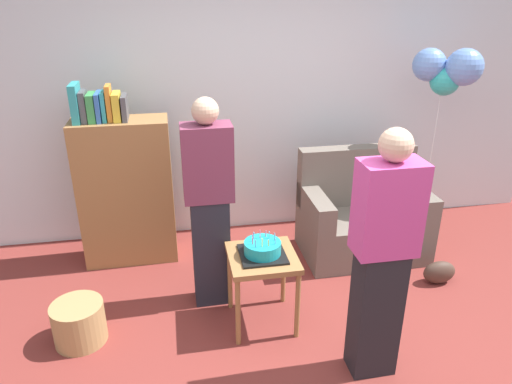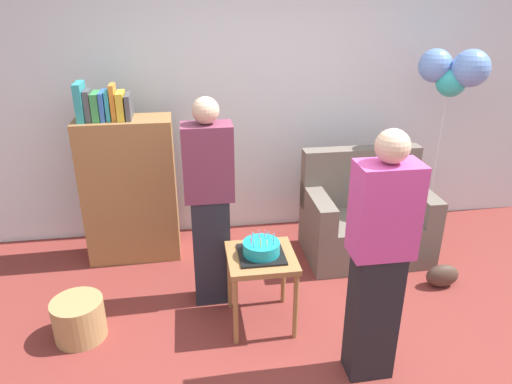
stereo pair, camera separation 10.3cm
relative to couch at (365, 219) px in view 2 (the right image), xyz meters
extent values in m
plane|color=maroon|center=(-0.85, -1.31, -0.34)|extent=(8.00, 8.00, 0.00)
cube|color=silver|center=(-0.85, 0.74, 1.01)|extent=(6.00, 0.10, 2.70)
cube|color=#6B6056|center=(0.00, -0.06, -0.14)|extent=(1.10, 0.70, 0.40)
cube|color=#6B6056|center=(0.00, 0.21, 0.34)|extent=(1.10, 0.16, 0.56)
cube|color=#6B6056|center=(-0.47, -0.06, 0.18)|extent=(0.16, 0.70, 0.24)
cube|color=#6B6056|center=(0.47, -0.06, 0.18)|extent=(0.16, 0.70, 0.24)
cube|color=olive|center=(-2.10, 0.26, 0.31)|extent=(0.80, 0.36, 1.30)
cube|color=teal|center=(-2.41, 0.26, 1.11)|extent=(0.06, 0.25, 0.31)
cube|color=#4C4C51|center=(-2.35, 0.26, 1.08)|extent=(0.05, 0.20, 0.25)
cube|color=#38934C|center=(-2.29, 0.26, 1.07)|extent=(0.06, 0.22, 0.23)
cube|color=#3366B7|center=(-2.24, 0.26, 1.08)|extent=(0.03, 0.24, 0.23)
cube|color=teal|center=(-2.20, 0.26, 1.08)|extent=(0.03, 0.19, 0.24)
cube|color=orange|center=(-2.16, 0.26, 1.10)|extent=(0.04, 0.17, 0.29)
cube|color=gold|center=(-2.10, 0.26, 1.07)|extent=(0.06, 0.22, 0.23)
cube|color=#4C4C51|center=(-2.04, 0.26, 1.06)|extent=(0.04, 0.24, 0.20)
cube|color=olive|center=(-1.11, -0.87, 0.21)|extent=(0.48, 0.48, 0.04)
cylinder|color=olive|center=(-1.32, -1.08, -0.07)|extent=(0.04, 0.04, 0.53)
cylinder|color=olive|center=(-0.90, -1.08, -0.07)|extent=(0.04, 0.04, 0.53)
cylinder|color=olive|center=(-1.32, -0.66, -0.07)|extent=(0.04, 0.04, 0.53)
cylinder|color=olive|center=(-0.90, -0.66, -0.07)|extent=(0.04, 0.04, 0.53)
cube|color=black|center=(-1.11, -0.87, 0.24)|extent=(0.32, 0.32, 0.02)
cylinder|color=teal|center=(-1.11, -0.87, 0.29)|extent=(0.26, 0.26, 0.09)
cylinder|color=#66B2E5|center=(-1.02, -0.86, 0.37)|extent=(0.01, 0.01, 0.06)
cylinder|color=#66B2E5|center=(-1.05, -0.82, 0.36)|extent=(0.01, 0.01, 0.05)
cylinder|color=#EA668C|center=(-1.07, -0.79, 0.36)|extent=(0.01, 0.01, 0.05)
cylinder|color=#EA668C|center=(-1.11, -0.81, 0.37)|extent=(0.01, 0.01, 0.06)
cylinder|color=#66B2E5|center=(-1.16, -0.81, 0.36)|extent=(0.01, 0.01, 0.05)
cylinder|color=#EA668C|center=(-1.17, -0.84, 0.37)|extent=(0.01, 0.01, 0.06)
cylinder|color=#EA668C|center=(-1.18, -0.88, 0.36)|extent=(0.01, 0.01, 0.05)
cylinder|color=#66B2E5|center=(-1.17, -0.93, 0.37)|extent=(0.01, 0.01, 0.06)
cylinder|color=#F2CC4C|center=(-1.12, -0.93, 0.37)|extent=(0.01, 0.01, 0.06)
cylinder|color=#F2CC4C|center=(-1.08, -0.93, 0.36)|extent=(0.01, 0.01, 0.05)
cylinder|color=#66B2E5|center=(-1.03, -0.91, 0.36)|extent=(0.01, 0.01, 0.05)
cube|color=#23232D|center=(-1.44, -0.52, 0.10)|extent=(0.28, 0.20, 0.88)
cube|color=#75334C|center=(-1.44, -0.52, 0.82)|extent=(0.36, 0.22, 0.56)
sphere|color=#D1A889|center=(-1.44, -0.52, 1.19)|extent=(0.19, 0.19, 0.19)
cube|color=black|center=(-0.50, -1.45, 0.10)|extent=(0.28, 0.20, 0.88)
cube|color=#C6428E|center=(-0.50, -1.45, 0.82)|extent=(0.36, 0.22, 0.56)
sphere|color=#D1A889|center=(-0.50, -1.45, 1.19)|extent=(0.19, 0.19, 0.19)
cylinder|color=#A88451|center=(-2.41, -0.84, -0.19)|extent=(0.36, 0.36, 0.30)
ellipsoid|color=#473328|center=(0.46, -0.64, -0.24)|extent=(0.28, 0.14, 0.20)
cylinder|color=silver|center=(0.67, 0.09, 0.46)|extent=(0.00, 0.00, 1.60)
sphere|color=#668ED6|center=(0.57, 0.18, 1.35)|extent=(0.29, 0.29, 0.29)
sphere|color=#668ED6|center=(0.79, 0.00, 1.35)|extent=(0.31, 0.31, 0.31)
sphere|color=#2DADA8|center=(0.69, 0.09, 1.22)|extent=(0.26, 0.26, 0.26)
camera|label=1|loc=(-1.67, -3.68, 1.97)|focal=33.15mm
camera|label=2|loc=(-1.57, -3.70, 1.97)|focal=33.15mm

